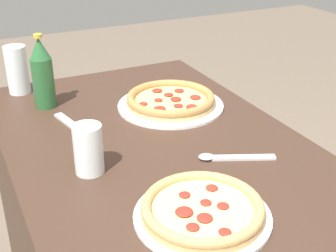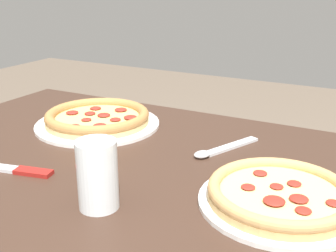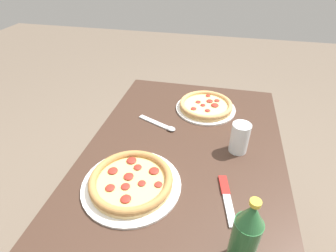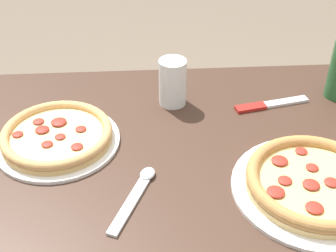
{
  "view_description": "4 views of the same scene",
  "coord_description": "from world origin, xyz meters",
  "px_view_note": "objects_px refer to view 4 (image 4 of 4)",
  "views": [
    {
      "loc": [
        0.94,
        -0.42,
        1.31
      ],
      "look_at": [
        0.04,
        0.02,
        0.81
      ],
      "focal_mm": 50.0,
      "sensor_mm": 36.0,
      "label": 1
    },
    {
      "loc": [
        0.44,
        -0.66,
        1.11
      ],
      "look_at": [
        0.08,
        0.03,
        0.83
      ],
      "focal_mm": 45.0,
      "sensor_mm": 36.0,
      "label": 2
    },
    {
      "loc": [
        -0.68,
        -0.1,
        1.38
      ],
      "look_at": [
        0.07,
        0.07,
        0.83
      ],
      "focal_mm": 28.0,
      "sensor_mm": 36.0,
      "label": 3
    },
    {
      "loc": [
        0.14,
        0.74,
        1.37
      ],
      "look_at": [
        0.09,
        0.01,
        0.84
      ],
      "focal_mm": 50.0,
      "sensor_mm": 36.0,
      "label": 4
    }
  ],
  "objects_px": {
    "pizza_salami": "(57,136)",
    "pizza_margherita": "(314,183)",
    "glass_iced_tea": "(173,84)",
    "spoon": "(138,191)",
    "knife": "(268,105)"
  },
  "relations": [
    {
      "from": "glass_iced_tea",
      "to": "spoon",
      "type": "bearing_deg",
      "value": 74.01
    },
    {
      "from": "pizza_salami",
      "to": "knife",
      "type": "relative_size",
      "value": 1.43
    },
    {
      "from": "glass_iced_tea",
      "to": "spoon",
      "type": "distance_m",
      "value": 0.32
    },
    {
      "from": "knife",
      "to": "spoon",
      "type": "xyz_separation_m",
      "value": [
        0.31,
        0.27,
        0.0
      ]
    },
    {
      "from": "glass_iced_tea",
      "to": "knife",
      "type": "xyz_separation_m",
      "value": [
        -0.22,
        0.03,
        -0.05
      ]
    },
    {
      "from": "pizza_salami",
      "to": "glass_iced_tea",
      "type": "xyz_separation_m",
      "value": [
        -0.25,
        -0.14,
        0.03
      ]
    },
    {
      "from": "pizza_salami",
      "to": "spoon",
      "type": "bearing_deg",
      "value": 135.79
    },
    {
      "from": "pizza_margherita",
      "to": "glass_iced_tea",
      "type": "bearing_deg",
      "value": -52.84
    },
    {
      "from": "pizza_salami",
      "to": "glass_iced_tea",
      "type": "distance_m",
      "value": 0.29
    },
    {
      "from": "pizza_margherita",
      "to": "spoon",
      "type": "relative_size",
      "value": 1.76
    },
    {
      "from": "pizza_salami",
      "to": "pizza_margherita",
      "type": "bearing_deg",
      "value": 160.3
    },
    {
      "from": "pizza_salami",
      "to": "glass_iced_tea",
      "type": "height_order",
      "value": "glass_iced_tea"
    },
    {
      "from": "pizza_margherita",
      "to": "pizza_salami",
      "type": "bearing_deg",
      "value": -19.7
    },
    {
      "from": "spoon",
      "to": "glass_iced_tea",
      "type": "bearing_deg",
      "value": -105.99
    },
    {
      "from": "pizza_salami",
      "to": "knife",
      "type": "bearing_deg",
      "value": -166.94
    }
  ]
}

